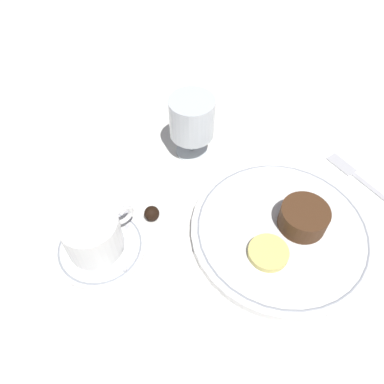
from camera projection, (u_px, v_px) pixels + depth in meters
name	position (u px, v px, depth m)	size (l,w,h in m)	color
ground_plane	(245.00, 229.00, 0.57)	(3.00, 3.00, 0.00)	white
dinner_plate	(281.00, 231.00, 0.56)	(0.27, 0.27, 0.01)	white
saucer	(101.00, 247.00, 0.55)	(0.13, 0.13, 0.01)	white
coffee_cup	(93.00, 234.00, 0.52)	(0.11, 0.08, 0.06)	white
spoon	(127.00, 232.00, 0.56)	(0.07, 0.09, 0.00)	silver
wine_glass	(192.00, 121.00, 0.62)	(0.08, 0.08, 0.11)	silver
fork	(360.00, 179.00, 0.63)	(0.02, 0.17, 0.01)	silver
dessert_cake	(304.00, 218.00, 0.55)	(0.07, 0.07, 0.04)	#4C2D19
pineapple_slice	(268.00, 253.00, 0.53)	(0.06, 0.06, 0.01)	#EFE075
chocolate_truffle	(152.00, 213.00, 0.58)	(0.02, 0.02, 0.02)	black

